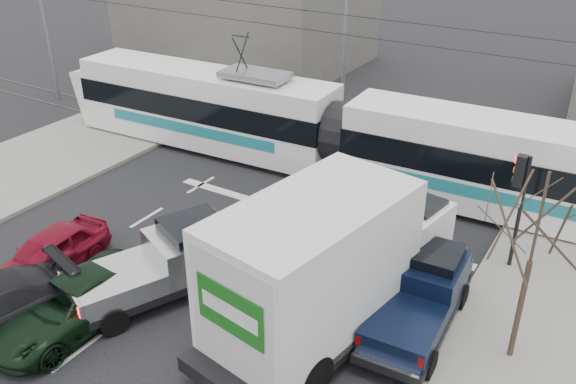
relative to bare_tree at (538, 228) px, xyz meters
The scene contains 13 objects.
ground 8.85m from the bare_tree, 161.79° to the right, with size 120.00×120.00×0.00m, color black.
rails 11.33m from the bare_tree, 135.38° to the left, with size 60.00×1.60×0.03m, color #33302D.
building_left 29.11m from the bare_tree, 137.92° to the left, with size 14.00×10.00×6.00m, color #66625D.
bare_tree is the anchor object (origin of this frame).
traffic_signal 4.28m from the bare_tree, 105.76° to the left, with size 0.44×0.44×3.60m.
street_lamp_far 17.97m from the bare_tree, 131.12° to the left, with size 2.38×0.25×9.00m.
catenary 10.68m from the bare_tree, 135.38° to the left, with size 60.00×0.20×7.00m.
tram 11.13m from the bare_tree, 140.08° to the left, with size 24.91×3.73×5.07m.
silver_pickup 9.62m from the bare_tree, 166.50° to the right, with size 3.99×5.86×2.03m.
box_truck 4.94m from the bare_tree, 163.33° to the right, with size 4.02×8.37×4.02m.
navy_pickup 3.70m from the bare_tree, behind, with size 2.05×4.80×1.99m.
green_car 11.69m from the bare_tree, 155.18° to the right, with size 2.20×4.76×1.32m, color black.
red_car 13.50m from the bare_tree, 164.79° to the right, with size 1.59×3.94×1.34m, color maroon.
Camera 1 is at (8.99, -10.17, 10.64)m, focal length 38.00 mm.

